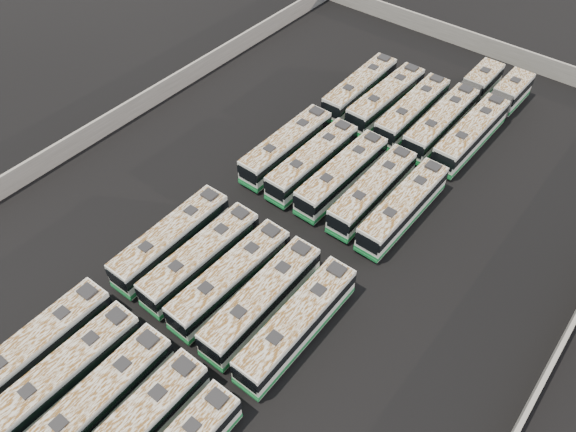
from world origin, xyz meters
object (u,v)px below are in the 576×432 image
object	(u,v)px
bus_back_far_right	(485,119)
bus_front_center	(97,403)
bus_front_left	(66,374)
bus_back_right	(455,108)
bus_midback_left	(313,161)
bus_back_far_left	(360,88)
bus_back_center	(412,111)
bus_front_far_left	(38,348)
bus_midfront_far_right	(297,324)
bus_midfront_left	(201,258)
bus_midback_far_left	(287,146)
bus_midfront_right	(262,300)
bus_midfront_far_left	(171,239)
bus_midback_right	(373,191)
bus_midback_far_right	(403,207)
bus_midfront_center	(231,278)
bus_midback_center	(342,175)

from	to	relation	value
bus_back_far_right	bus_front_center	bearing A→B (deg)	-97.56
bus_front_left	bus_back_right	size ratio (longest dim) A/B	0.63
bus_midback_left	bus_back_far_left	size ratio (longest dim) A/B	0.99
bus_back_far_left	bus_back_center	world-z (taller)	bus_back_center
bus_front_far_left	bus_back_far_right	xyz separation A→B (m)	(12.69, 42.87, 0.03)
bus_midfront_far_right	bus_back_far_right	world-z (taller)	bus_back_far_right
bus_midfront_left	bus_midback_far_left	world-z (taller)	bus_midback_far_left
bus_midfront_right	bus_midback_left	xyz separation A→B (m)	(-6.34, 14.60, -0.03)
bus_midfront_far_left	bus_midfront_left	world-z (taller)	bus_midfront_far_left
bus_front_left	bus_back_far_left	size ratio (longest dim) A/B	0.99
bus_back_far_right	bus_midback_right	bearing A→B (deg)	-100.66
bus_midfront_far_right	bus_midback_left	world-z (taller)	bus_midfront_far_right
bus_midfront_right	bus_midback_far_left	bearing A→B (deg)	122.14
bus_midfront_far_right	bus_back_right	world-z (taller)	bus_back_right
bus_midback_far_right	bus_back_center	bearing A→B (deg)	117.18
bus_front_left	bus_back_center	distance (m)	39.71
bus_midback_far_right	bus_back_right	distance (m)	15.82
bus_midback_far_right	bus_back_far_right	distance (m)	15.68
bus_front_far_left	bus_back_right	xyz separation A→B (m)	(9.51, 42.71, 0.02)
bus_front_center	bus_midback_right	world-z (taller)	bus_front_center
bus_front_left	bus_midback_far_right	bearing A→B (deg)	71.07
bus_midfront_right	bus_midback_left	world-z (taller)	bus_midfront_right
bus_front_far_left	bus_midback_far_left	xyz separation A→B (m)	(-0.13, 27.30, -0.00)
bus_midfront_center	bus_midfront_right	xyz separation A→B (m)	(3.13, -0.03, 0.02)
bus_back_far_left	bus_midback_center	bearing A→B (deg)	-64.20
bus_midback_center	bus_back_far_right	world-z (taller)	bus_back_far_right
bus_front_left	bus_midfront_far_left	size ratio (longest dim) A/B	0.99
bus_midfront_center	bus_midfront_left	bearing A→B (deg)	-179.15
bus_front_left	bus_back_center	size ratio (longest dim) A/B	0.98
bus_midback_far_left	bus_midfront_right	bearing A→B (deg)	-56.80
bus_midfront_center	bus_back_far_right	bearing A→B (deg)	79.30
bus_front_left	bus_midback_center	distance (m)	27.46
bus_front_far_left	bus_midback_left	size ratio (longest dim) A/B	1.01
bus_front_center	bus_midback_right	size ratio (longest dim) A/B	1.02
bus_front_far_left	bus_midback_center	xyz separation A→B (m)	(6.23, 27.31, -0.01)
bus_midfront_left	bus_midback_left	world-z (taller)	bus_midback_left
bus_front_left	bus_midback_center	bearing A→B (deg)	83.79
bus_back_right	bus_back_far_right	distance (m)	3.18
bus_midback_center	bus_back_center	xyz separation A→B (m)	(0.09, 12.30, 0.01)
bus_front_far_left	bus_midback_far_right	xyz separation A→B (m)	(12.59, 27.19, -0.00)
bus_midfront_left	bus_midback_left	distance (m)	14.54
bus_front_center	bus_back_far_left	bearing A→B (deg)	98.04
bus_midfront_center	bus_midback_far_right	size ratio (longest dim) A/B	1.01
bus_midfront_far_left	bus_back_right	world-z (taller)	bus_back_right
bus_back_right	bus_midback_center	bearing A→B (deg)	-101.98
bus_midback_left	bus_midback_center	xyz separation A→B (m)	(3.16, 0.18, 0.01)
bus_front_far_left	bus_front_left	bearing A→B (deg)	-0.37
bus_midfront_far_left	bus_midfront_left	distance (m)	3.21
bus_midfront_far_left	bus_midfront_center	size ratio (longest dim) A/B	0.99
bus_front_left	bus_midfront_right	bearing A→B (deg)	63.56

